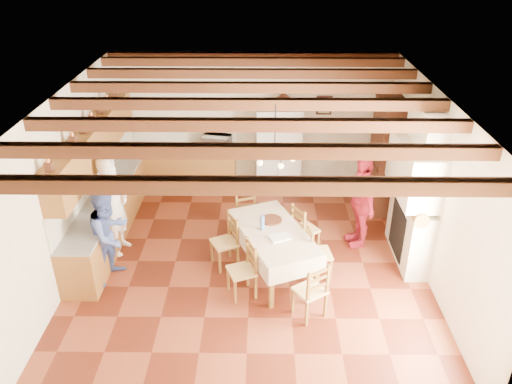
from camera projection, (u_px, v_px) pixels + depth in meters
floor at (250, 262)px, 8.88m from camera, size 6.00×6.50×0.02m
ceiling at (249, 98)px, 7.47m from camera, size 6.00×6.50×0.02m
wall_back at (253, 120)px, 11.06m from camera, size 6.00×0.02×3.00m
wall_front at (243, 328)px, 5.30m from camera, size 6.00×0.02×3.00m
wall_left at (67, 186)px, 8.21m from camera, size 0.02×6.50×3.00m
wall_right at (434, 188)px, 8.14m from camera, size 0.02×6.50×3.00m
ceiling_beams at (249, 104)px, 7.52m from camera, size 6.00×6.30×0.16m
lower_cabinets_left at (112, 211)px, 9.63m from camera, size 0.60×4.30×0.86m
lower_cabinets_back at (185, 169)px, 11.30m from camera, size 2.30×0.60×0.86m
countertop_left at (109, 190)px, 9.42m from camera, size 0.62×4.30×0.04m
countertop_back at (183, 151)px, 11.09m from camera, size 2.34×0.62×0.04m
backsplash_left at (91, 175)px, 9.28m from camera, size 0.03×4.30×0.60m
backsplash_back at (184, 133)px, 11.19m from camera, size 2.30×0.03×0.60m
upper_cabinets at (94, 142)px, 8.97m from camera, size 0.35×4.20×0.70m
fireplace at (412, 188)px, 8.37m from camera, size 0.56×1.60×2.80m
wall_picture at (324, 105)px, 10.85m from camera, size 0.34×0.03×0.42m
refrigerator at (278, 148)px, 10.99m from camera, size 1.01×0.85×1.93m
hutch at (386, 154)px, 10.22m from camera, size 0.59×1.30×2.32m
dining_table at (273, 235)px, 8.29m from camera, size 1.61×2.11×0.82m
chandelier at (275, 151)px, 7.59m from camera, size 0.47×0.47×0.03m
chair_left_near at (241, 270)px, 7.87m from camera, size 0.53×0.54×0.96m
chair_left_far at (224, 242)px, 8.58m from camera, size 0.55×0.56×0.96m
chair_right_near at (319, 252)px, 8.30m from camera, size 0.46×0.47×0.96m
chair_right_far at (305, 228)px, 8.97m from camera, size 0.57×0.57×0.96m
chair_end_near at (310, 289)px, 7.45m from camera, size 0.57×0.57×0.96m
chair_end_far at (249, 217)px, 9.31m from camera, size 0.53×0.52×0.96m
person_man at (115, 206)px, 8.79m from camera, size 0.56×0.75×1.85m
person_woman_blue at (110, 235)px, 8.15m from camera, size 0.90×0.99×1.64m
person_woman_red at (361, 201)px, 9.02m from camera, size 0.59×1.10×1.79m
microwave at (217, 143)px, 11.00m from camera, size 0.68×0.53×0.34m
fridge_vase at (284, 98)px, 10.46m from camera, size 0.41×0.41×0.34m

